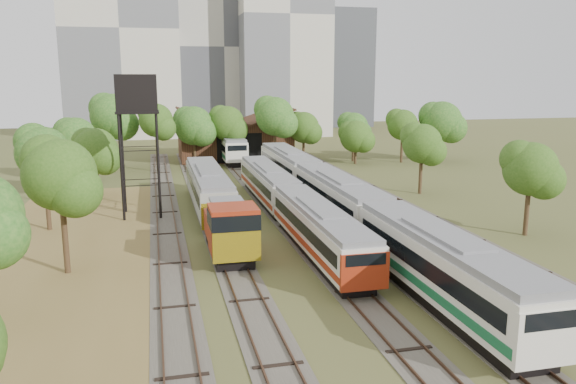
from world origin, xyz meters
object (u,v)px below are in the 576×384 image
object	(u,v)px
railcar_red_set	(289,203)
water_tower	(137,97)
shunter_locomotive	(230,231)
railcar_green_set	(339,199)

from	to	relation	value
railcar_red_set	water_tower	distance (m)	15.81
shunter_locomotive	railcar_green_set	bearing A→B (deg)	35.72
railcar_green_set	railcar_red_set	bearing A→B (deg)	168.88
railcar_red_set	water_tower	size ratio (longest dim) A/B	2.83
railcar_green_set	water_tower	bearing A→B (deg)	157.08
railcar_green_set	water_tower	xyz separation A→B (m)	(-15.91, 6.73, 8.27)
railcar_red_set	railcar_green_set	size ratio (longest dim) A/B	0.66
railcar_green_set	shunter_locomotive	bearing A→B (deg)	-144.28
railcar_green_set	water_tower	distance (m)	19.15
railcar_red_set	railcar_green_set	distance (m)	4.08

